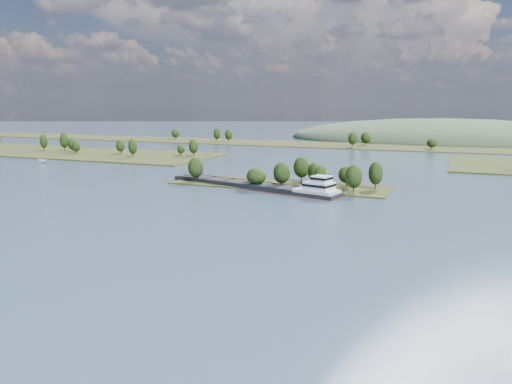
% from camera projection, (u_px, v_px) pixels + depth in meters
% --- Properties ---
extents(ground, '(1800.00, 1800.00, 0.00)m').
position_uv_depth(ground, '(220.00, 212.00, 173.49)').
color(ground, '#314255').
rests_on(ground, ground).
extents(tree_island, '(100.00, 32.02, 13.17)m').
position_uv_depth(tree_island, '(291.00, 178.00, 223.93)').
color(tree_island, '#2A3116').
rests_on(tree_island, ground).
extents(left_bank, '(300.00, 80.00, 15.60)m').
position_uv_depth(left_bank, '(36.00, 150.00, 387.24)').
color(left_bank, '#2A3116').
rests_on(left_bank, ground).
extents(back_shoreline, '(900.00, 60.00, 14.29)m').
position_uv_depth(back_shoreline, '(374.00, 146.00, 425.10)').
color(back_shoreline, '#2A3116').
rests_on(back_shoreline, ground).
extents(hill_west, '(320.00, 160.00, 44.00)m').
position_uv_depth(hill_west, '(445.00, 141.00, 496.32)').
color(hill_west, '#374831').
rests_on(hill_west, ground).
extents(cargo_barge, '(86.88, 32.36, 11.79)m').
position_uv_depth(cargo_barge, '(262.00, 186.00, 218.08)').
color(cargo_barge, black).
rests_on(cargo_barge, ground).
extents(motorboat, '(6.86, 2.97, 2.59)m').
position_uv_depth(motorboat, '(43.00, 161.00, 313.70)').
color(motorboat, silver).
rests_on(motorboat, ground).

